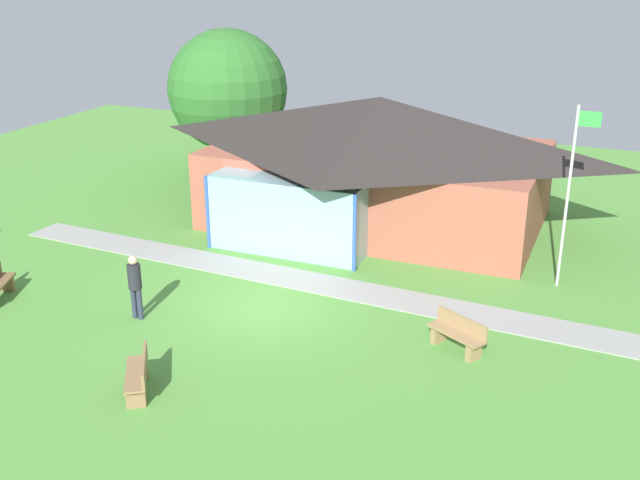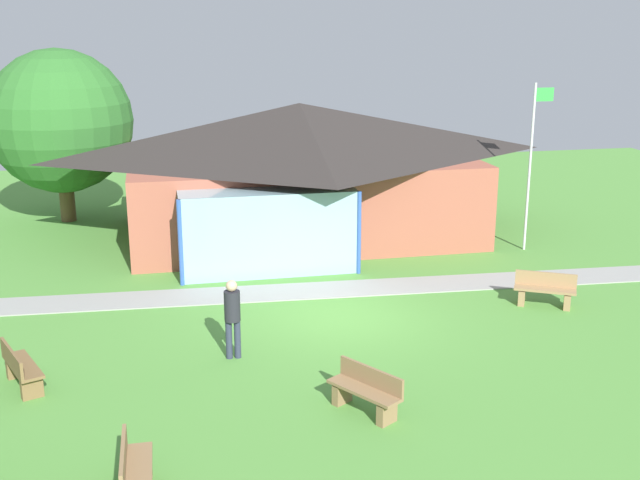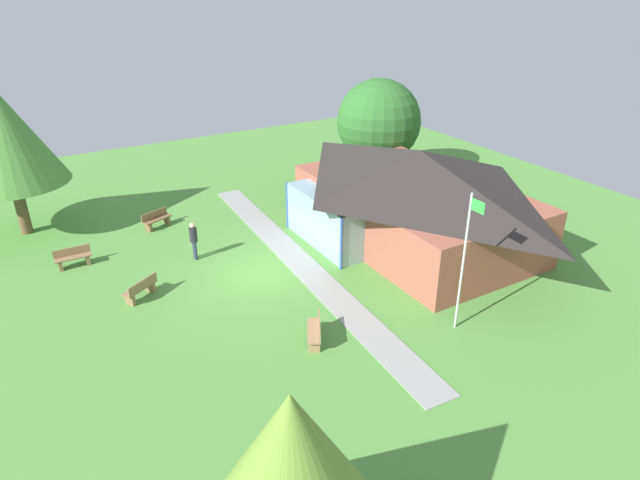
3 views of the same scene
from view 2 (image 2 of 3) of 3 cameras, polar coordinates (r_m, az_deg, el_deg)
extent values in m
plane|color=#54933D|center=(19.14, 1.51, -5.63)|extent=(44.00, 44.00, 0.00)
cube|color=#A35642|center=(26.23, -1.47, 3.28)|extent=(10.98, 6.81, 2.64)
pyramid|color=#2D2826|center=(25.85, -1.50, 7.99)|extent=(11.98, 7.81, 1.71)
cube|color=#8CB2BF|center=(22.16, -3.75, 0.57)|extent=(4.94, 1.20, 2.37)
cylinder|color=#3359B2|center=(21.39, -10.07, -0.21)|extent=(0.12, 0.12, 2.37)
cylinder|color=#3359B2|center=(22.07, 2.84, 0.52)|extent=(0.12, 0.12, 2.37)
cube|color=#999993|center=(20.97, 0.23, -3.64)|extent=(19.59, 2.31, 0.03)
cylinder|color=silver|center=(24.92, 14.93, 5.03)|extent=(0.08, 0.08, 5.14)
cube|color=green|center=(24.77, 15.92, 10.09)|extent=(0.60, 0.02, 0.40)
cube|color=olive|center=(14.60, 3.21, -10.80)|extent=(1.18, 1.50, 0.06)
cube|color=olive|center=(14.40, 4.86, -12.38)|extent=(0.42, 0.35, 0.39)
cube|color=olive|center=(15.05, 1.61, -11.02)|extent=(0.42, 0.35, 0.39)
cube|color=olive|center=(14.64, 3.73, -9.83)|extent=(0.86, 1.29, 0.36)
cube|color=brown|center=(16.57, -20.70, -8.51)|extent=(0.98, 1.55, 0.06)
cube|color=brown|center=(17.17, -21.07, -8.63)|extent=(0.43, 0.30, 0.39)
cube|color=brown|center=(16.19, -20.12, -10.04)|extent=(0.43, 0.30, 0.39)
cube|color=brown|center=(16.46, -21.41, -7.96)|extent=(0.63, 1.41, 0.36)
cube|color=olive|center=(12.58, -13.08, -15.92)|extent=(0.45, 1.50, 0.06)
cube|color=olive|center=(13.18, -12.97, -15.62)|extent=(0.40, 0.16, 0.39)
cube|color=olive|center=(12.49, -14.05, -15.13)|extent=(0.07, 1.50, 0.36)
cube|color=#9E7A51|center=(20.49, 15.97, -3.45)|extent=(1.53, 1.11, 0.06)
cube|color=#9E7A51|center=(20.58, 17.45, -4.25)|extent=(0.33, 0.43, 0.39)
cube|color=#9E7A51|center=(20.59, 14.39, -4.00)|extent=(0.33, 0.43, 0.39)
cube|color=#9E7A51|center=(20.61, 16.03, -2.73)|extent=(1.34, 0.78, 0.36)
cylinder|color=#2D3347|center=(16.91, -5.99, -7.13)|extent=(0.14, 0.14, 0.85)
cylinder|color=#2D3347|center=(16.90, -6.60, -7.17)|extent=(0.14, 0.14, 0.85)
cylinder|color=#26262D|center=(16.63, -6.37, -4.77)|extent=(0.34, 0.34, 0.65)
sphere|color=#D8AD8C|center=(16.48, -6.42, -3.32)|extent=(0.24, 0.24, 0.24)
cylinder|color=brown|center=(29.44, -17.83, 2.95)|extent=(0.53, 0.53, 1.69)
sphere|color=#2D6B28|center=(29.00, -18.28, 8.17)|extent=(4.97, 4.97, 4.97)
camera|label=1|loc=(12.66, 74.70, 12.91)|focal=42.00mm
camera|label=3|loc=(25.05, 59.02, 18.85)|focal=30.71mm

